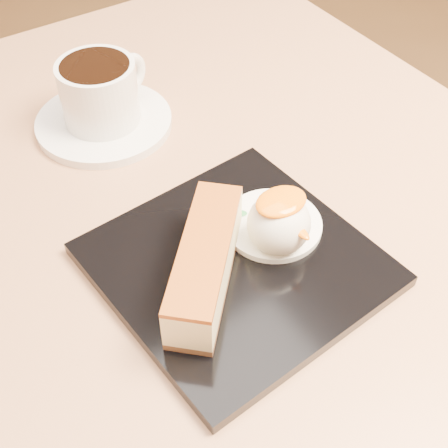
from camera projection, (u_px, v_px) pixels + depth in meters
table at (162, 312)px, 0.71m from camera, size 0.80×0.80×0.72m
dessert_plate at (237, 264)px, 0.55m from camera, size 0.24×0.24×0.01m
cheesecake at (205, 263)px, 0.51m from camera, size 0.13×0.13×0.05m
cream_smear at (273, 224)px, 0.57m from camera, size 0.09×0.09×0.01m
ice_cream_scoop at (279, 224)px, 0.54m from camera, size 0.06×0.06×0.06m
mango_sauce at (281, 202)px, 0.52m from camera, size 0.05×0.04×0.01m
mint_sprig at (231, 218)px, 0.57m from camera, size 0.03×0.02×0.00m
saucer at (104, 122)px, 0.69m from camera, size 0.15×0.15×0.01m
coffee_cup at (100, 91)px, 0.66m from camera, size 0.11×0.08×0.07m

